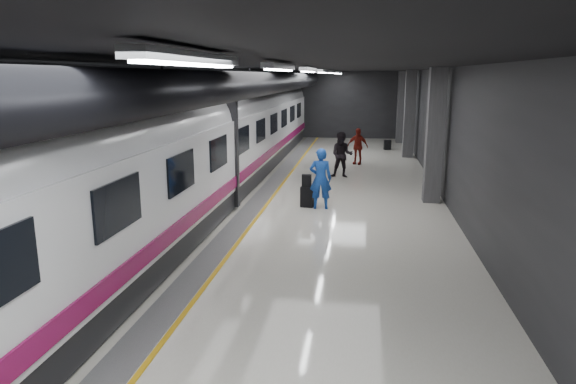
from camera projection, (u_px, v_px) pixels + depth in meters
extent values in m
plane|color=silver|center=(292.00, 211.00, 16.38)|extent=(40.00, 40.00, 0.00)
cube|color=black|center=(292.00, 66.00, 15.38)|extent=(10.00, 40.00, 0.02)
cube|color=#28282B|center=(332.00, 105.00, 35.17)|extent=(10.00, 0.02, 4.50)
cube|color=#28282B|center=(139.00, 138.00, 16.58)|extent=(0.02, 40.00, 4.50)
cube|color=#28282B|center=(459.00, 144.00, 15.17)|extent=(0.02, 40.00, 4.50)
cube|color=slate|center=(251.00, 210.00, 16.57)|extent=(0.65, 39.80, 0.01)
cube|color=#EBB014|center=(263.00, 210.00, 16.51)|extent=(0.10, 39.80, 0.01)
cylinder|color=black|center=(250.00, 85.00, 15.68)|extent=(0.80, 38.00, 0.80)
cube|color=silver|center=(193.00, 58.00, 4.70)|extent=(0.22, 2.60, 0.10)
cube|color=silver|center=(280.00, 67.00, 9.53)|extent=(0.22, 2.60, 0.10)
cube|color=silver|center=(308.00, 69.00, 14.35)|extent=(0.22, 2.60, 0.10)
cube|color=silver|center=(323.00, 71.00, 19.17)|extent=(0.22, 2.60, 0.10)
cube|color=silver|center=(331.00, 72.00, 24.00)|extent=(0.22, 2.60, 0.10)
cube|color=silver|center=(337.00, 72.00, 28.82)|extent=(0.22, 2.60, 0.10)
cube|color=silver|center=(340.00, 73.00, 32.68)|extent=(0.22, 2.60, 0.10)
cube|color=#515154|center=(435.00, 136.00, 17.16)|extent=(0.55, 0.55, 4.50)
cube|color=#515154|center=(409.00, 114.00, 26.81)|extent=(0.55, 0.55, 4.50)
cube|color=#515154|center=(402.00, 107.00, 32.60)|extent=(0.55, 0.55, 4.50)
cube|color=black|center=(194.00, 197.00, 16.76)|extent=(2.80, 38.00, 0.60)
cube|color=white|center=(192.00, 155.00, 16.45)|extent=(2.90, 38.00, 2.20)
cylinder|color=white|center=(190.00, 125.00, 16.24)|extent=(2.80, 38.00, 2.80)
cube|color=maroon|center=(237.00, 181.00, 16.42)|extent=(0.04, 38.00, 0.35)
cube|color=black|center=(191.00, 147.00, 16.39)|extent=(3.05, 0.25, 3.80)
cube|color=black|center=(118.00, 206.00, 8.43)|extent=(0.05, 1.60, 0.85)
cube|color=black|center=(181.00, 172.00, 11.33)|extent=(0.05, 1.60, 0.85)
cube|color=black|center=(219.00, 153.00, 14.22)|extent=(0.05, 1.60, 0.85)
cube|color=black|center=(243.00, 139.00, 17.12)|extent=(0.05, 1.60, 0.85)
cube|color=black|center=(261.00, 130.00, 20.01)|extent=(0.05, 1.60, 0.85)
cube|color=black|center=(274.00, 123.00, 22.90)|extent=(0.05, 1.60, 0.85)
cube|color=black|center=(284.00, 118.00, 25.80)|extent=(0.05, 1.60, 0.85)
cube|color=black|center=(292.00, 114.00, 28.69)|extent=(0.05, 1.60, 0.85)
cube|color=black|center=(299.00, 110.00, 31.59)|extent=(0.05, 1.60, 0.85)
imported|color=blue|center=(321.00, 179.00, 16.52)|extent=(0.75, 0.52, 1.98)
cube|color=black|center=(307.00, 197.00, 16.86)|extent=(0.44, 0.31, 0.68)
cube|color=black|center=(307.00, 181.00, 16.73)|extent=(0.31, 0.17, 0.41)
imported|color=black|center=(342.00, 155.00, 21.62)|extent=(0.99, 0.80, 1.93)
imported|color=maroon|center=(358.00, 146.00, 24.92)|extent=(1.11, 0.72, 1.75)
cube|color=black|center=(387.00, 145.00, 29.87)|extent=(0.43, 0.33, 0.56)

